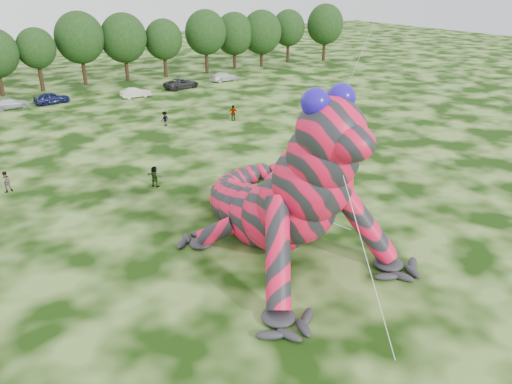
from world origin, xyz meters
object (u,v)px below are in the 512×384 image
object	(u,v)px
car_5	(136,93)
spectator_2	(165,119)
tree_11	(125,47)
tree_12	(164,48)
tree_9	(38,60)
spectator_1	(5,182)
tree_14	(234,40)
tree_16	(288,36)
car_4	(52,98)
spectator_5	(155,176)
tree_13	(206,42)
spectator_3	(233,113)
tree_15	(262,38)
car_6	(182,84)
car_7	(224,77)
inflatable_gecko	(263,162)
tree_10	(81,49)
car_3	(10,103)
tree_17	(325,33)

from	to	relation	value
car_5	spectator_2	xyz separation A→B (m)	(-2.16, -14.86, 0.15)
tree_11	tree_12	world-z (taller)	tree_11
tree_9	spectator_1	distance (m)	37.53
tree_14	tree_16	xyz separation A→B (m)	(11.99, 0.65, -0.01)
tree_9	tree_12	xyz separation A→B (m)	(18.95, 0.39, 0.15)
car_4	spectator_5	xyz separation A→B (m)	(0.63, -32.62, 0.10)
tree_13	spectator_3	bearing A→B (deg)	-111.99
car_4	tree_13	bearing A→B (deg)	-78.96
spectator_5	spectator_3	size ratio (longest dim) A/B	0.94
tree_15	car_4	world-z (taller)	tree_15
tree_12	tree_14	size ratio (longest dim) A/B	0.95
tree_12	car_6	bearing A→B (deg)	-100.03
car_5	spectator_3	world-z (taller)	spectator_3
tree_9	tree_15	xyz separation A→B (m)	(37.41, 0.43, 0.48)
tree_15	car_7	bearing A→B (deg)	-146.75
inflatable_gecko	spectator_1	bearing A→B (deg)	121.68
inflatable_gecko	tree_11	size ratio (longest dim) A/B	2.11
tree_10	tree_14	world-z (taller)	tree_10
inflatable_gecko	tree_13	world-z (taller)	inflatable_gecko
tree_12	car_7	xyz separation A→B (m)	(6.22, -7.99, -3.83)
tree_9	car_6	bearing A→B (deg)	-28.03
car_5	spectator_5	world-z (taller)	spectator_5
car_3	car_4	bearing A→B (deg)	-99.57
inflatable_gecko	car_6	distance (m)	46.59
car_6	spectator_1	distance (m)	38.18
car_3	spectator_2	distance (m)	21.79
tree_9	tree_15	size ratio (longest dim) A/B	0.90
tree_16	spectator_1	xyz separation A→B (m)	(-54.28, -38.06, -3.86)
tree_16	car_4	bearing A→B (deg)	-166.73
tree_13	car_5	size ratio (longest dim) A/B	2.57
spectator_5	car_6	bearing A→B (deg)	-64.01
tree_10	car_6	world-z (taller)	tree_10
spectator_2	car_3	bearing A→B (deg)	-71.02
tree_15	tree_16	bearing A→B (deg)	12.93
inflatable_gecko	car_3	size ratio (longest dim) A/B	4.89
tree_11	car_6	distance (m)	11.83
tree_10	car_7	xyz separation A→B (m)	(18.84, -8.83, -4.59)
car_4	car_6	distance (m)	17.87
inflatable_gecko	car_5	distance (m)	43.00
spectator_1	car_7	bearing A→B (deg)	-149.65
tree_16	car_6	xyz separation A→B (m)	(-27.13, -11.21, -3.96)
tree_14	tree_16	bearing A→B (deg)	3.10
tree_12	spectator_5	distance (m)	45.84
car_3	tree_11	bearing A→B (deg)	-69.88
inflatable_gecko	car_4	xyz separation A→B (m)	(-2.83, 44.47, -4.56)
tree_10	tree_16	world-z (taller)	tree_10
tree_9	spectator_1	size ratio (longest dim) A/B	5.25
tree_12	tree_11	bearing A→B (deg)	175.82
tree_9	tree_17	distance (m)	50.89
car_5	spectator_1	world-z (taller)	spectator_1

